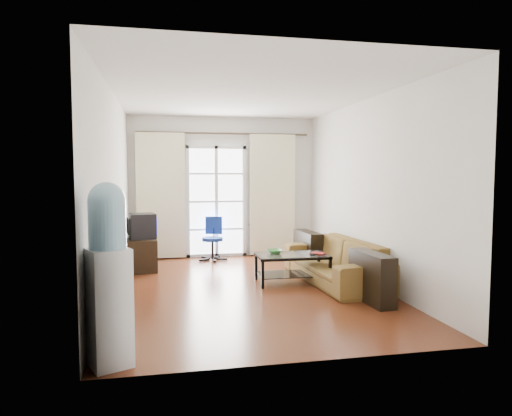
{
  "coord_description": "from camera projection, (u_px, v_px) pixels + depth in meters",
  "views": [
    {
      "loc": [
        -1.14,
        -6.23,
        1.6
      ],
      "look_at": [
        0.19,
        0.35,
        1.1
      ],
      "focal_mm": 32.0,
      "sensor_mm": 36.0,
      "label": 1
    }
  ],
  "objects": [
    {
      "name": "curtain_right",
      "position": [
        272.0,
        195.0,
        8.96
      ],
      "size": [
        0.9,
        0.07,
        2.35
      ],
      "primitive_type": "cube",
      "color": "#FFFBCD",
      "rests_on": "curtain_rod"
    },
    {
      "name": "curtain_left",
      "position": [
        161.0,
        196.0,
        8.53
      ],
      "size": [
        0.9,
        0.07,
        2.35
      ],
      "primitive_type": "cube",
      "color": "#FFFBCD",
      "rests_on": "curtain_rod"
    },
    {
      "name": "crt_tv",
      "position": [
        141.0,
        226.0,
        7.65
      ],
      "size": [
        0.52,
        0.52,
        0.41
      ],
      "rotation": [
        0.0,
        0.0,
        0.19
      ],
      "color": "black",
      "rests_on": "tv_stand"
    },
    {
      "name": "bowl",
      "position": [
        274.0,
        252.0,
        6.78
      ],
      "size": [
        0.28,
        0.28,
        0.06
      ],
      "primitive_type": "imported",
      "rotation": [
        0.0,
        0.0,
        0.11
      ],
      "color": "green",
      "rests_on": "coffee_table"
    },
    {
      "name": "wall_left",
      "position": [
        113.0,
        193.0,
        5.98
      ],
      "size": [
        0.02,
        5.2,
        2.7
      ],
      "primitive_type": "cube",
      "color": "white",
      "rests_on": "floor"
    },
    {
      "name": "wall_back",
      "position": [
        224.0,
        187.0,
        8.88
      ],
      "size": [
        3.6,
        0.02,
        2.7
      ],
      "primitive_type": "cube",
      "color": "white",
      "rests_on": "floor"
    },
    {
      "name": "ceiling",
      "position": [
        247.0,
        94.0,
        6.23
      ],
      "size": [
        5.2,
        5.2,
        0.0
      ],
      "primitive_type": "plane",
      "rotation": [
        3.14,
        0.0,
        0.0
      ],
      "color": "white",
      "rests_on": "wall_back"
    },
    {
      "name": "tv_stand",
      "position": [
        141.0,
        254.0,
        7.62
      ],
      "size": [
        0.55,
        0.77,
        0.53
      ],
      "primitive_type": "cube",
      "rotation": [
        0.0,
        0.0,
        0.1
      ],
      "color": "black",
      "rests_on": "floor"
    },
    {
      "name": "remote",
      "position": [
        314.0,
        254.0,
        6.67
      ],
      "size": [
        0.15,
        0.11,
        0.02
      ],
      "primitive_type": "cube",
      "rotation": [
        0.0,
        0.0,
        0.55
      ],
      "color": "black",
      "rests_on": "coffee_table"
    },
    {
      "name": "french_door",
      "position": [
        216.0,
        202.0,
        8.81
      ],
      "size": [
        1.16,
        0.06,
        2.15
      ],
      "color": "white",
      "rests_on": "wall_back"
    },
    {
      "name": "curtain_rod",
      "position": [
        224.0,
        133.0,
        8.7
      ],
      "size": [
        3.3,
        0.04,
        0.04
      ],
      "primitive_type": "cylinder",
      "rotation": [
        0.0,
        1.57,
        0.0
      ],
      "color": "#4C3F2D",
      "rests_on": "wall_back"
    },
    {
      "name": "coffee_table",
      "position": [
        292.0,
        264.0,
        6.73
      ],
      "size": [
        1.07,
        0.63,
        0.43
      ],
      "rotation": [
        0.0,
        0.0,
        -0.03
      ],
      "color": "silver",
      "rests_on": "floor"
    },
    {
      "name": "radiator",
      "position": [
        265.0,
        239.0,
        9.01
      ],
      "size": [
        0.64,
        0.12,
        0.64
      ],
      "primitive_type": "cube",
      "color": "gray",
      "rests_on": "floor"
    },
    {
      "name": "book",
      "position": [
        316.0,
        254.0,
        6.68
      ],
      "size": [
        0.34,
        0.35,
        0.02
      ],
      "primitive_type": "imported",
      "rotation": [
        0.0,
        0.0,
        0.71
      ],
      "color": "#A5141E",
      "rests_on": "coffee_table"
    },
    {
      "name": "floor",
      "position": [
        248.0,
        288.0,
        6.43
      ],
      "size": [
        5.2,
        5.2,
        0.0
      ],
      "primitive_type": "plane",
      "color": "brown",
      "rests_on": "ground"
    },
    {
      "name": "task_chair",
      "position": [
        213.0,
        247.0,
        8.51
      ],
      "size": [
        0.67,
        0.67,
        0.81
      ],
      "rotation": [
        0.0,
        0.0,
        -0.26
      ],
      "color": "black",
      "rests_on": "floor"
    },
    {
      "name": "sofa",
      "position": [
        335.0,
        261.0,
        6.77
      ],
      "size": [
        2.27,
        1.11,
        0.63
      ],
      "primitive_type": "imported",
      "rotation": [
        0.0,
        0.0,
        -1.51
      ],
      "color": "olive",
      "rests_on": "floor"
    },
    {
      "name": "wall_front",
      "position": [
        304.0,
        205.0,
        3.79
      ],
      "size": [
        3.6,
        0.02,
        2.7
      ],
      "primitive_type": "cube",
      "color": "white",
      "rests_on": "floor"
    },
    {
      "name": "water_cooler",
      "position": [
        108.0,
        271.0,
        3.76
      ],
      "size": [
        0.41,
        0.41,
        1.54
      ],
      "rotation": [
        0.0,
        0.0,
        0.42
      ],
      "color": "white",
      "rests_on": "floor"
    },
    {
      "name": "wall_right",
      "position": [
        368.0,
        191.0,
        6.69
      ],
      "size": [
        0.02,
        5.2,
        2.7
      ],
      "primitive_type": "cube",
      "color": "white",
      "rests_on": "floor"
    }
  ]
}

